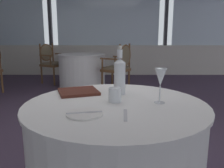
{
  "coord_description": "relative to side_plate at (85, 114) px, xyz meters",
  "views": [
    {
      "loc": [
        0.11,
        -2.38,
        1.14
      ],
      "look_at": [
        0.11,
        -0.8,
        0.8
      ],
      "focal_mm": 36.97,
      "sensor_mm": 36.0,
      "label": 1
    }
  ],
  "objects": [
    {
      "name": "wine_glass",
      "position": [
        0.43,
        0.21,
        0.15
      ],
      "size": [
        0.07,
        0.07,
        0.21
      ],
      "color": "white",
      "rests_on": "foreground_table"
    },
    {
      "name": "dining_chair_0_0",
      "position": [
        -1.33,
        4.37,
        -0.18
      ],
      "size": [
        0.63,
        0.65,
        0.94
      ],
      "rotation": [
        0.0,
        0.0,
        5.75
      ],
      "color": "brown",
      "rests_on": "ground_plane"
    },
    {
      "name": "ground_plane",
      "position": [
        0.03,
        1.24,
        -0.74
      ],
      "size": [
        14.92,
        14.92,
        0.0
      ],
      "primitive_type": "plane",
      "color": "#47384C"
    },
    {
      "name": "menu_book",
      "position": [
        -0.1,
        0.46,
        0.01
      ],
      "size": [
        0.33,
        0.32,
        0.02
      ],
      "primitive_type": "cube",
      "rotation": [
        0.0,
        0.0,
        0.32
      ],
      "color": "#512319",
      "rests_on": "foreground_table"
    },
    {
      "name": "water_bottle",
      "position": [
        0.2,
        0.43,
        0.13
      ],
      "size": [
        0.08,
        0.08,
        0.34
      ],
      "color": "white",
      "rests_on": "foreground_table"
    },
    {
      "name": "window_wall_far",
      "position": [
        0.03,
        5.55,
        0.44
      ],
      "size": [
        10.36,
        0.14,
        2.94
      ],
      "color": "silver",
      "rests_on": "ground_plane"
    },
    {
      "name": "butter_knife",
      "position": [
        0.0,
        0.0,
        0.01
      ],
      "size": [
        0.19,
        0.05,
        0.0
      ],
      "primitive_type": "cube",
      "rotation": [
        0.0,
        0.0,
        0.19
      ],
      "color": "silver",
      "rests_on": "foreground_table"
    },
    {
      "name": "side_plate",
      "position": [
        0.0,
        0.0,
        0.0
      ],
      "size": [
        0.19,
        0.19,
        0.01
      ],
      "primitive_type": "cylinder",
      "color": "white",
      "rests_on": "foreground_table"
    },
    {
      "name": "dining_chair_0_1",
      "position": [
        0.3,
        3.42,
        -0.17
      ],
      "size": [
        0.63,
        0.65,
        0.97
      ],
      "rotation": [
        0.0,
        0.0,
        8.89
      ],
      "color": "brown",
      "rests_on": "ground_plane"
    },
    {
      "name": "background_table_0",
      "position": [
        -0.52,
        3.9,
        -0.37
      ],
      "size": [
        1.03,
        1.03,
        0.73
      ],
      "color": "white",
      "rests_on": "ground_plane"
    },
    {
      "name": "dinner_fork",
      "position": [
        0.21,
        -0.01,
        -0.0
      ],
      "size": [
        0.03,
        0.17,
        0.0
      ],
      "primitive_type": "cube",
      "rotation": [
        0.0,
        0.0,
        1.52
      ],
      "color": "silver",
      "rests_on": "foreground_table"
    },
    {
      "name": "water_tumbler",
      "position": [
        0.16,
        0.24,
        0.04
      ],
      "size": [
        0.08,
        0.08,
        0.09
      ],
      "primitive_type": "cylinder",
      "color": "white",
      "rests_on": "foreground_table"
    },
    {
      "name": "foreground_table",
      "position": [
        0.17,
        0.21,
        -0.37
      ],
      "size": [
        1.11,
        1.11,
        0.73
      ],
      "color": "white",
      "rests_on": "ground_plane"
    }
  ]
}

